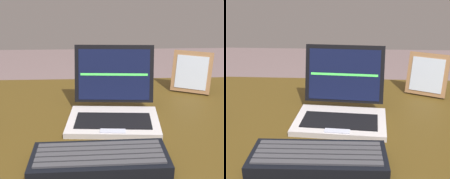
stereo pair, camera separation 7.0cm
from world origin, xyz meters
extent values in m
cube|color=#453311|center=(0.00, 0.00, 0.68)|extent=(1.30, 0.73, 0.04)
cube|color=#B8B2B2|center=(0.05, -0.03, 0.71)|extent=(0.26, 0.19, 0.02)
cube|color=black|center=(0.05, -0.05, 0.72)|extent=(0.21, 0.11, 0.00)
cube|color=#ABAEC2|center=(0.05, -0.10, 0.72)|extent=(0.07, 0.03, 0.00)
cube|color=black|center=(0.06, 0.07, 0.82)|extent=(0.24, 0.07, 0.17)
cube|color=black|center=(0.06, 0.07, 0.81)|extent=(0.21, 0.05, 0.15)
cube|color=#4CF259|center=(0.06, 0.07, 0.81)|extent=(0.20, 0.02, 0.01)
cube|color=black|center=(0.02, -0.23, 0.72)|extent=(0.30, 0.13, 0.03)
cube|color=#38383D|center=(0.02, -0.27, 0.73)|extent=(0.27, 0.02, 0.00)
cube|color=#38383D|center=(0.02, -0.25, 0.73)|extent=(0.27, 0.02, 0.00)
cube|color=#38383D|center=(0.02, -0.23, 0.73)|extent=(0.27, 0.02, 0.00)
cube|color=#38383D|center=(0.02, -0.21, 0.73)|extent=(0.27, 0.02, 0.00)
cube|color=#38383D|center=(0.01, -0.19, 0.73)|extent=(0.27, 0.02, 0.00)
cube|color=#936741|center=(0.34, 0.21, 0.78)|extent=(0.14, 0.10, 0.14)
cube|color=silver|center=(0.34, 0.20, 0.78)|extent=(0.11, 0.07, 0.11)
cube|color=#936741|center=(0.35, 0.23, 0.72)|extent=(0.02, 0.02, 0.03)
camera|label=1|loc=(0.02, -0.78, 1.08)|focal=47.91mm
camera|label=2|loc=(0.09, -0.78, 1.08)|focal=47.91mm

